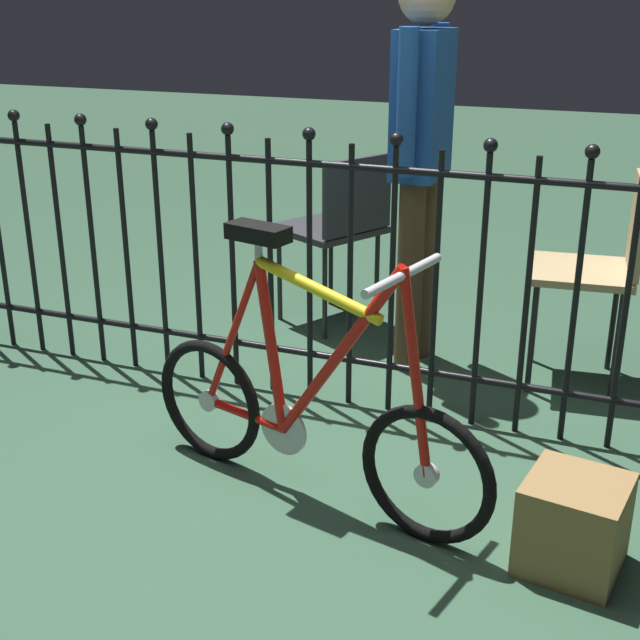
# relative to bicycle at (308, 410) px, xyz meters

# --- Properties ---
(ground_plane) EXTENTS (20.00, 20.00, 0.00)m
(ground_plane) POSITION_rel_bicycle_xyz_m (-0.05, -0.05, -0.31)
(ground_plane) COLOR #31533C
(iron_fence) EXTENTS (4.49, 0.07, 1.14)m
(iron_fence) POSITION_rel_bicycle_xyz_m (-0.12, 0.68, 0.26)
(iron_fence) COLOR black
(iron_fence) RESTS_ON ground
(bicycle) EXTENTS (1.27, 0.45, 0.89)m
(bicycle) POSITION_rel_bicycle_xyz_m (0.00, 0.00, 0.00)
(bicycle) COLOR black
(bicycle) RESTS_ON ground
(chair_tan) EXTENTS (0.45, 0.45, 0.88)m
(chair_tan) POSITION_rel_bicycle_xyz_m (0.78, 1.23, 0.23)
(chair_tan) COLOR black
(chair_tan) RESTS_ON ground
(chair_charcoal) EXTENTS (0.57, 0.57, 0.84)m
(chair_charcoal) POSITION_rel_bicycle_xyz_m (-0.43, 1.47, 0.22)
(chair_charcoal) COLOR black
(chair_charcoal) RESTS_ON ground
(person_visitor) EXTENTS (0.22, 0.48, 1.65)m
(person_visitor) POSITION_rel_bicycle_xyz_m (0.02, 1.18, 0.67)
(person_visitor) COLOR #4C3823
(person_visitor) RESTS_ON ground
(display_crate) EXTENTS (0.31, 0.31, 0.28)m
(display_crate) POSITION_rel_bicycle_xyz_m (0.84, -0.07, -0.17)
(display_crate) COLOR olive
(display_crate) RESTS_ON ground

